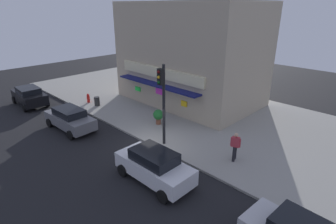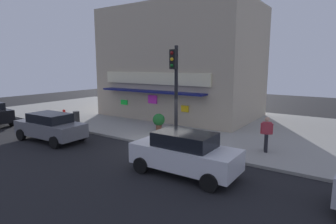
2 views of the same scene
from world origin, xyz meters
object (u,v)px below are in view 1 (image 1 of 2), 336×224
traffic_light (162,95)px  potted_plant_by_doorway (158,115)px  parked_car_grey (70,119)px  trash_can (97,101)px  fire_hydrant (88,98)px  parked_car_white (154,166)px  pedestrian (235,145)px  parked_car_black (29,96)px

traffic_light → potted_plant_by_doorway: 4.02m
potted_plant_by_doorway → parked_car_grey: 6.26m
trash_can → parked_car_grey: 4.58m
traffic_light → fire_hydrant: bearing=175.7°
fire_hydrant → parked_car_white: 13.14m
trash_can → potted_plant_by_doorway: potted_plant_by_doorway is taller
potted_plant_by_doorway → fire_hydrant: bearing=-171.8°
traffic_light → pedestrian: traffic_light is taller
parked_car_black → parked_car_white: 16.00m
trash_can → potted_plant_by_doorway: (6.63, 1.04, 0.29)m
traffic_light → fire_hydrant: (-10.35, 0.79, -2.84)m
pedestrian → parked_car_white: pedestrian is taller
parked_car_grey → parked_car_white: parked_car_white is taller
trash_can → parked_car_black: bearing=-140.1°
pedestrian → parked_car_white: (-1.93, -4.32, -0.20)m
traffic_light → parked_car_grey: size_ratio=1.16×
pedestrian → parked_car_grey: bearing=-157.8°
pedestrian → parked_car_black: (-17.93, -4.49, -0.21)m
parked_car_black → parked_car_white: parked_car_white is taller
fire_hydrant → potted_plant_by_doorway: size_ratio=0.73×
fire_hydrant → parked_car_grey: bearing=-43.3°
traffic_light → parked_car_grey: bearing=-156.0°
pedestrian → potted_plant_by_doorway: pedestrian is taller
fire_hydrant → parked_car_black: size_ratio=0.20×
trash_can → parked_car_white: (11.35, -3.71, 0.34)m
potted_plant_by_doorway → parked_car_grey: (-4.02, -4.80, 0.01)m
fire_hydrant → potted_plant_by_doorway: bearing=8.2°
traffic_light → potted_plant_by_doorway: traffic_light is taller
potted_plant_by_doorway → parked_car_grey: size_ratio=0.26×
pedestrian → potted_plant_by_doorway: (-6.65, 0.44, -0.25)m
traffic_light → trash_can: bearing=174.4°
parked_car_grey → parked_car_white: bearing=0.3°
trash_can → pedestrian: 13.30m
trash_can → traffic_light: bearing=-5.6°
trash_can → parked_car_grey: parked_car_grey is taller
trash_can → parked_car_white: 11.95m
pedestrian → parked_car_grey: 11.53m
parked_car_black → fire_hydrant: bearing=48.4°
pedestrian → parked_car_black: bearing=-165.9°
fire_hydrant → trash_can: bearing=4.3°
trash_can → parked_car_black: (-4.65, -3.89, 0.33)m
trash_can → pedestrian: pedestrian is taller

